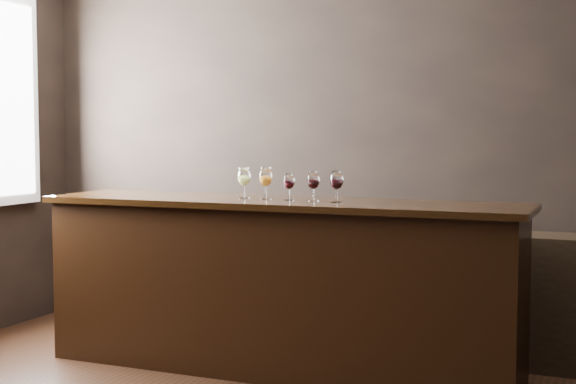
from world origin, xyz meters
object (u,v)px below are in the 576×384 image
at_px(bar_counter, 279,289).
at_px(glass_red_b, 313,181).
at_px(glass_red_a, 289,182).
at_px(glass_red_c, 337,181).
at_px(glass_white, 244,177).
at_px(back_bar_shelf, 411,291).
at_px(glass_amber, 266,178).

height_order(bar_counter, glass_red_b, glass_red_b).
relative_size(glass_red_a, glass_red_c, 0.88).
xyz_separation_m(glass_white, glass_red_a, (0.33, -0.04, -0.02)).
xyz_separation_m(bar_counter, glass_white, (-0.26, 0.04, 0.69)).
xyz_separation_m(glass_white, glass_red_b, (0.49, -0.05, -0.01)).
height_order(back_bar_shelf, glass_white, glass_white).
distance_m(glass_red_b, glass_red_c, 0.16).
bearing_deg(glass_red_a, back_bar_shelf, 51.27).
bearing_deg(glass_red_b, glass_white, 174.35).
height_order(bar_counter, glass_red_a, glass_red_a).
height_order(glass_red_b, glass_red_c, glass_red_c).
bearing_deg(glass_red_c, glass_white, 173.75).
bearing_deg(bar_counter, glass_white, 170.96).
relative_size(glass_white, glass_red_c, 1.02).
relative_size(glass_red_b, glass_red_c, 0.95).
distance_m(glass_amber, glass_red_a, 0.17).
xyz_separation_m(bar_counter, glass_red_c, (0.39, -0.03, 0.69)).
bearing_deg(glass_red_c, glass_red_a, 174.64).
relative_size(glass_amber, glass_red_b, 1.09).
xyz_separation_m(back_bar_shelf, glass_red_b, (-0.43, -0.74, 0.78)).
bearing_deg(bar_counter, glass_red_b, -2.78).
bearing_deg(glass_red_a, glass_white, 172.89).
relative_size(back_bar_shelf, glass_red_a, 13.99).
distance_m(glass_white, glass_red_b, 0.50).
bearing_deg(glass_amber, glass_red_a, -8.21).
distance_m(back_bar_shelf, glass_amber, 1.31).
bearing_deg(back_bar_shelf, glass_amber, -136.93).
distance_m(bar_counter, glass_white, 0.74).
bearing_deg(glass_red_b, back_bar_shelf, 60.18).
height_order(bar_counter, glass_red_c, glass_red_c).
height_order(glass_amber, glass_red_a, glass_amber).
relative_size(bar_counter, glass_amber, 14.87).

